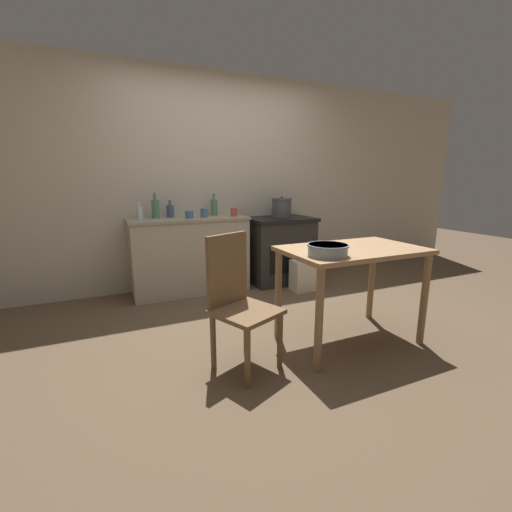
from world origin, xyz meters
The scene contains 16 objects.
ground_plane centered at (0.00, 0.00, 0.00)m, with size 14.00×14.00×0.00m, color brown.
wall_back centered at (0.00, 1.58, 1.27)m, with size 8.00×0.07×2.55m.
counter_cabinet centered at (-0.44, 1.31, 0.44)m, with size 1.34×0.51×0.88m.
stove centered at (0.71, 1.26, 0.42)m, with size 0.82×0.62×0.83m.
work_table centered at (0.43, -0.47, 0.66)m, with size 1.09×0.68×0.78m.
chair centered at (-0.53, -0.45, 0.49)m, with size 0.53×0.53×0.94m.
flour_sack centered at (0.79, 0.79, 0.19)m, with size 0.29×0.21×0.37m, color beige.
stock_pot centered at (0.75, 1.29, 0.95)m, with size 0.25×0.25×0.26m.
mixing_bowl_large centered at (0.08, -0.63, 0.83)m, with size 0.29×0.29×0.08m.
bottle_far_left centered at (-0.96, 1.37, 0.95)m, with size 0.07×0.07×0.19m.
bottle_left centered at (-0.62, 1.43, 0.95)m, with size 0.08×0.08×0.19m.
bottle_mid_left centered at (-0.79, 1.38, 0.99)m, with size 0.08×0.08×0.28m.
bottle_center_left centered at (-0.10, 1.42, 0.98)m, with size 0.08×0.08×0.26m.
cup_center centered at (-0.27, 1.25, 0.93)m, with size 0.08×0.08×0.10m, color #4C6B99.
cup_center_right centered at (-0.45, 1.23, 0.92)m, with size 0.09×0.09×0.09m, color #4C6B99.
cup_mid_right centered at (0.09, 1.24, 0.93)m, with size 0.08×0.08×0.10m, color #B74C42.
Camera 1 is at (-1.35, -2.55, 1.31)m, focal length 24.00 mm.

